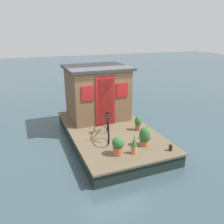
# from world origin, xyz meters

# --- Properties ---
(ground_plane) EXTENTS (60.00, 60.00, 0.00)m
(ground_plane) POSITION_xyz_m (0.00, 0.00, 0.00)
(ground_plane) COLOR #384C54
(houseboat_deck) EXTENTS (4.92, 2.81, 0.45)m
(houseboat_deck) POSITION_xyz_m (0.00, 0.00, 0.23)
(houseboat_deck) COLOR brown
(houseboat_deck) RESTS_ON ground_plane
(houseboat_cabin) EXTENTS (2.04, 2.35, 2.02)m
(houseboat_cabin) POSITION_xyz_m (1.35, 0.00, 1.47)
(houseboat_cabin) COLOR brown
(houseboat_cabin) RESTS_ON houseboat_deck
(bicycle) EXTENTS (1.62, 0.68, 0.82)m
(bicycle) POSITION_xyz_m (-0.52, 0.27, 0.83)
(bicycle) COLOR black
(bicycle) RESTS_ON houseboat_deck
(potted_plant_fern) EXTENTS (0.33, 0.33, 0.59)m
(potted_plant_fern) POSITION_xyz_m (-1.54, -0.51, 0.74)
(potted_plant_fern) COLOR #B2603D
(potted_plant_fern) RESTS_ON houseboat_deck
(potted_plant_basil) EXTENTS (0.17, 0.17, 0.57)m
(potted_plant_basil) POSITION_xyz_m (-1.85, 0.00, 0.72)
(potted_plant_basil) COLOR #C6754C
(potted_plant_basil) RESTS_ON houseboat_deck
(potted_plant_sage) EXTENTS (0.34, 0.34, 0.53)m
(potted_plant_sage) POSITION_xyz_m (-1.73, 0.44, 0.73)
(potted_plant_sage) COLOR #B2603D
(potted_plant_sage) RESTS_ON houseboat_deck
(potted_plant_ivy) EXTENTS (0.24, 0.24, 0.48)m
(potted_plant_ivy) POSITION_xyz_m (-1.17, -0.83, 0.68)
(potted_plant_ivy) COLOR slate
(potted_plant_ivy) RESTS_ON houseboat_deck
(potted_plant_rosemary) EXTENTS (0.23, 0.23, 0.51)m
(potted_plant_rosemary) POSITION_xyz_m (-0.45, -0.87, 0.72)
(potted_plant_rosemary) COLOR #935138
(potted_plant_rosemary) RESTS_ON houseboat_deck
(mooring_bollard) EXTENTS (0.11, 0.11, 0.20)m
(mooring_bollard) POSITION_xyz_m (-2.10, -1.05, 0.56)
(mooring_bollard) COLOR black
(mooring_bollard) RESTS_ON houseboat_deck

